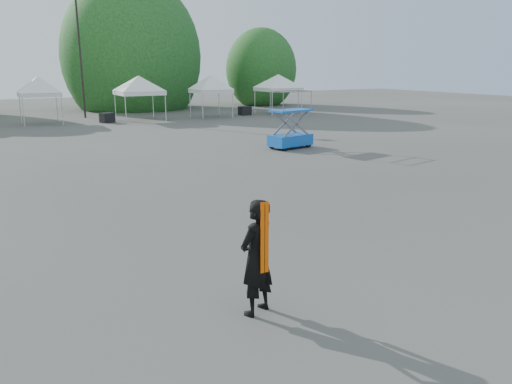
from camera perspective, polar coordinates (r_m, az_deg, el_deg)
ground at (r=11.38m, az=-3.45°, el=-6.61°), size 120.00×120.00×0.00m
light_pole_east at (r=42.31m, az=-19.53°, el=15.46°), size 0.60×0.25×9.80m
tree_mid_e at (r=50.47m, az=-13.99°, el=14.75°), size 5.12×5.12×7.79m
tree_far_e at (r=53.65m, az=0.59°, el=13.80°), size 3.84×3.84×5.84m
tent_e at (r=38.77m, az=-23.66°, el=11.63°), size 3.80×3.80×3.88m
tent_f at (r=38.82m, az=-13.28°, el=12.43°), size 4.48×4.48×3.88m
tent_g at (r=40.57m, az=-5.22°, el=12.80°), size 3.91×3.91×3.88m
tent_h at (r=43.49m, az=2.56°, el=12.94°), size 4.43×4.43×3.88m
man at (r=8.25m, az=0.05°, el=-7.49°), size 0.85×0.72×1.98m
scissor_lift at (r=25.17m, az=3.99°, el=8.25°), size 2.37×1.51×2.84m
crate_mid at (r=38.29m, az=-16.65°, el=8.13°), size 1.11×0.99×0.71m
crate_east at (r=42.42m, az=-1.29°, el=9.27°), size 1.01×0.82×0.73m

